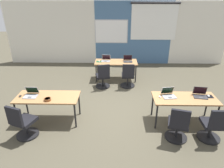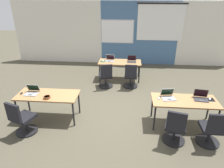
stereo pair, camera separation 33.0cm
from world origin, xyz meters
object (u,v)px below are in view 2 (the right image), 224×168
chair_far_right (131,78)px  mouse_near_right_inner (159,98)px  snack_bowl (47,97)px  laptop_near_left_end (32,92)px  laptop_near_right_inner (168,96)px  chair_far_left (106,78)px  mouse_near_left_end (21,93)px  laptop_near_right_end (201,97)px  mouse_far_left (103,61)px  chair_near_right_end (212,131)px  laptop_far_right (132,60)px  laptop_far_left (110,60)px  chair_near_right_inner (175,129)px  mouse_near_right_end (210,99)px  desk_near_left (48,96)px  desk_near_right (184,102)px  desk_far_center (120,63)px  chair_near_left_end (22,120)px

chair_far_right → mouse_near_right_inner: 2.22m
snack_bowl → laptop_near_left_end: bearing=155.5°
laptop_near_right_inner → snack_bowl: size_ratio=2.12×
chair_far_left → snack_bowl: chair_far_left is taller
chair_far_left → mouse_near_left_end: size_ratio=8.85×
laptop_near_right_end → chair_far_right: bearing=138.9°
mouse_far_left → chair_near_right_end: size_ratio=0.12×
laptop_near_right_inner → mouse_near_right_inner: bearing=-175.2°
chair_far_right → laptop_near_right_inner: bearing=116.2°
chair_far_left → laptop_near_left_end: 2.67m
laptop_far_right → laptop_near_right_end: 3.23m
laptop_far_left → laptop_near_right_inner: laptop_near_right_inner is taller
laptop_near_left_end → chair_near_right_end: laptop_near_left_end is taller
chair_far_right → chair_near_right_inner: same height
laptop_far_left → chair_near_right_end: 4.45m
laptop_far_right → mouse_near_left_end: 4.06m
mouse_near_right_inner → mouse_near_right_end: size_ratio=0.94×
desk_near_left → desk_near_right: 3.50m
mouse_near_right_inner → laptop_near_left_end: (-3.29, 0.01, 0.03)m
mouse_near_right_end → chair_near_right_inner: bearing=-139.8°
desk_near_left → chair_far_right: chair_far_right is taller
laptop_near_right_inner → laptop_near_right_end: bearing=-8.7°
chair_far_right → laptop_far_right: bearing=-90.4°
chair_far_right → laptop_near_right_inner: (0.93, -2.01, 0.39)m
mouse_far_left → laptop_near_left_end: 3.15m
mouse_far_left → desk_near_right: bearing=-49.3°
laptop_near_right_end → desk_far_center: bearing=136.6°
desk_far_center → laptop_far_right: size_ratio=4.84×
mouse_far_left → mouse_near_left_end: bearing=-122.8°
chair_near_right_inner → laptop_far_left: bearing=-48.5°
laptop_far_left → chair_far_left: bearing=-88.7°
chair_far_left → chair_near_left_end: same height
desk_near_right → chair_near_right_inner: (-0.33, -0.73, -0.28)m
chair_near_left_end → desk_near_right: bearing=-149.9°
laptop_far_left → mouse_near_right_inner: 3.23m
laptop_far_left → chair_near_right_inner: laptop_far_left is taller
laptop_far_right → chair_near_left_end: (-2.60, -3.54, -0.39)m
desk_near_left → laptop_near_left_end: size_ratio=4.77×
laptop_far_left → laptop_near_left_end: (-1.78, -2.85, -0.00)m
chair_near_right_inner → laptop_near_right_end: laptop_near_right_end is taller
desk_near_left → laptop_near_right_inner: (3.10, 0.08, 0.11)m
desk_near_right → mouse_near_right_inner: 0.64m
mouse_near_right_inner → chair_near_right_inner: (0.30, -0.74, -0.36)m
mouse_far_left → snack_bowl: size_ratio=0.61×
laptop_far_left → chair_near_left_end: size_ratio=0.39×
laptop_near_right_inner → chair_near_right_end: 1.24m
desk_near_right → laptop_far_left: laptop_far_left is taller
laptop_far_left → chair_near_right_end: size_ratio=0.39×
laptop_far_right → laptop_near_right_inner: bearing=-72.0°
mouse_near_right_inner → chair_near_left_end: (-3.26, -0.72, -0.36)m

